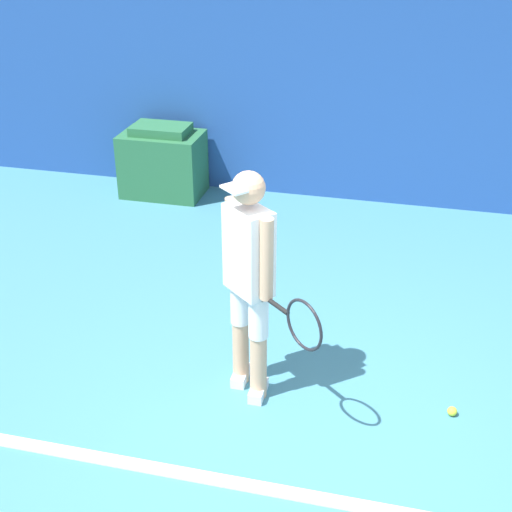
% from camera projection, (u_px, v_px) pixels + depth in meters
% --- Properties ---
extents(ground_plane, '(24.00, 24.00, 0.00)m').
position_uv_depth(ground_plane, '(309.00, 462.00, 4.55)').
color(ground_plane, teal).
extents(back_wall, '(24.00, 0.10, 2.30)m').
position_uv_depth(back_wall, '(382.00, 103.00, 7.75)').
color(back_wall, '#234C99').
rests_on(back_wall, ground_plane).
extents(court_baseline, '(21.60, 0.10, 0.01)m').
position_uv_depth(court_baseline, '(301.00, 495.00, 4.30)').
color(court_baseline, white).
rests_on(court_baseline, ground_plane).
extents(tennis_player, '(0.78, 0.70, 1.69)m').
position_uv_depth(tennis_player, '(250.00, 277.00, 4.78)').
color(tennis_player, tan).
rests_on(tennis_player, ground_plane).
extents(tennis_ball, '(0.07, 0.07, 0.07)m').
position_uv_depth(tennis_ball, '(452.00, 411.00, 4.94)').
color(tennis_ball, '#D1E533').
rests_on(tennis_ball, ground_plane).
extents(covered_chair, '(0.92, 0.59, 0.84)m').
position_uv_depth(covered_chair, '(163.00, 162.00, 8.28)').
color(covered_chair, '#28663D').
rests_on(covered_chair, ground_plane).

